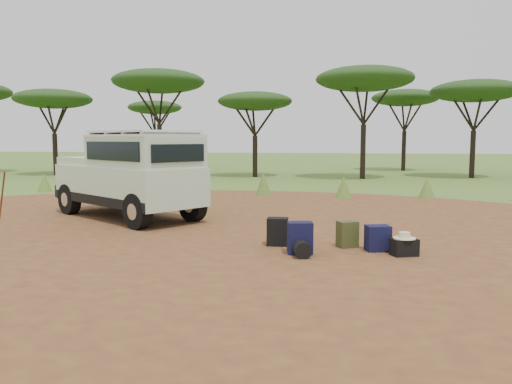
% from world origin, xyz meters
% --- Properties ---
extents(ground, '(140.00, 140.00, 0.00)m').
position_xyz_m(ground, '(0.00, 0.00, 0.00)').
color(ground, '#557C2C').
rests_on(ground, ground).
extents(dirt_clearing, '(23.00, 23.00, 0.01)m').
position_xyz_m(dirt_clearing, '(0.00, 0.00, 0.00)').
color(dirt_clearing, brown).
rests_on(dirt_clearing, ground).
extents(grass_fringe, '(36.60, 1.60, 0.90)m').
position_xyz_m(grass_fringe, '(0.12, 8.67, 0.40)').
color(grass_fringe, '#557C2C').
rests_on(grass_fringe, ground).
extents(acacia_treeline, '(46.70, 13.20, 6.26)m').
position_xyz_m(acacia_treeline, '(0.75, 19.81, 4.87)').
color(acacia_treeline, black).
rests_on(acacia_treeline, ground).
extents(safari_vehicle, '(5.00, 4.23, 2.34)m').
position_xyz_m(safari_vehicle, '(-2.63, 2.74, 1.13)').
color(safari_vehicle, beige).
rests_on(safari_vehicle, ground).
extents(walking_staff, '(0.50, 0.31, 1.45)m').
position_xyz_m(walking_staff, '(-4.26, -0.28, 0.72)').
color(walking_staff, brown).
rests_on(walking_staff, ground).
extents(backpack_black, '(0.42, 0.32, 0.56)m').
position_xyz_m(backpack_black, '(1.72, -0.06, 0.28)').
color(backpack_black, black).
rests_on(backpack_black, ground).
extents(backpack_navy, '(0.51, 0.41, 0.60)m').
position_xyz_m(backpack_navy, '(2.22, -0.71, 0.30)').
color(backpack_navy, '#13143C').
rests_on(backpack_navy, ground).
extents(backpack_olive, '(0.46, 0.41, 0.52)m').
position_xyz_m(backpack_olive, '(3.09, 0.02, 0.26)').
color(backpack_olive, '#414620').
rests_on(backpack_olive, ground).
extents(duffel_navy, '(0.51, 0.44, 0.49)m').
position_xyz_m(duffel_navy, '(3.66, -0.22, 0.25)').
color(duffel_navy, '#13143C').
rests_on(duffel_navy, ground).
extents(hard_case, '(0.53, 0.46, 0.32)m').
position_xyz_m(hard_case, '(4.11, -0.53, 0.16)').
color(hard_case, black).
rests_on(hard_case, ground).
extents(stuff_sack, '(0.38, 0.38, 0.30)m').
position_xyz_m(stuff_sack, '(2.29, -1.02, 0.15)').
color(stuff_sack, black).
rests_on(stuff_sack, ground).
extents(safari_hat, '(0.40, 0.40, 0.12)m').
position_xyz_m(safari_hat, '(4.11, -0.53, 0.36)').
color(safari_hat, beige).
rests_on(safari_hat, hard_case).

